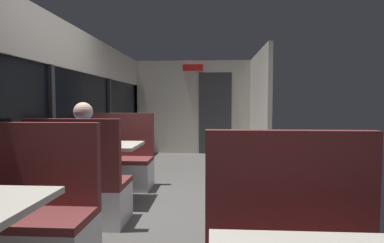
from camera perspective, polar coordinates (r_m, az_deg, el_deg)
ground_plane at (r=3.82m, az=-3.60°, el=-15.88°), size 3.30×9.20×0.02m
carriage_window_panel_left at (r=4.06m, az=-24.45°, el=1.06°), size 0.09×8.48×2.30m
carriage_end_bulkhead at (r=7.79m, az=0.62°, el=2.54°), size 2.90×0.11×2.30m
carriage_aisle_panel_right at (r=6.66m, az=12.15°, el=2.43°), size 0.08×2.40×2.30m
bench_near_window_facing_entry at (r=2.73m, az=-27.54°, el=-16.74°), size 0.95×0.50×1.10m
dining_table_mid_window at (r=4.08m, az=-15.86°, el=-5.36°), size 0.90×0.70×0.74m
bench_mid_window_facing_end at (r=3.51m, az=-19.65°, el=-12.07°), size 0.95×0.50×1.10m
bench_mid_window_facing_entry at (r=4.79m, az=-13.01°, el=-7.81°), size 0.95×0.50×1.10m
seated_passenger at (r=3.52m, az=-19.25°, el=-8.49°), size 0.47×0.55×1.26m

